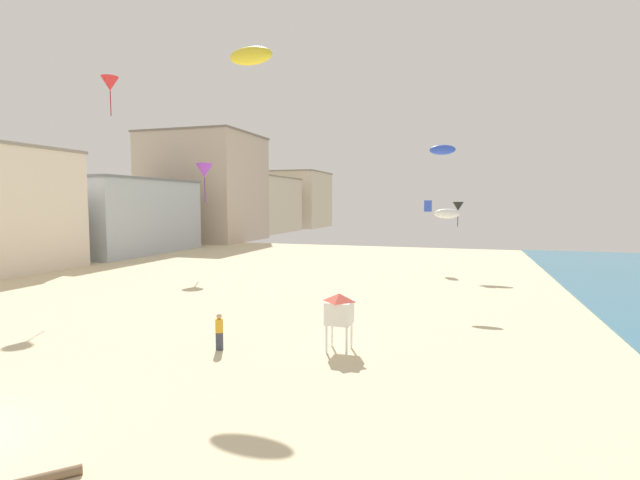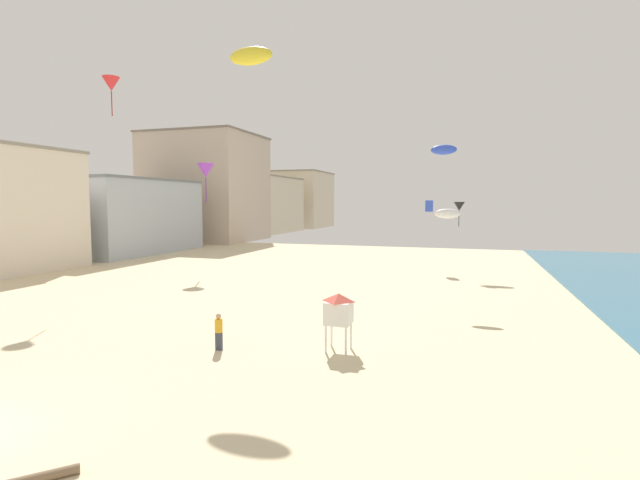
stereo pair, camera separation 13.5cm
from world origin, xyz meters
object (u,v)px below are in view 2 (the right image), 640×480
(kite_yellow_parafoil, at_px, (251,56))
(kite_blue_box, at_px, (429,206))
(kite_purple_delta, at_px, (206,171))
(kite_blue_parafoil, at_px, (444,150))
(kite_red_delta, at_px, (111,84))
(kite_black_delta, at_px, (459,206))
(kite_flyer, at_px, (219,330))
(lifeguard_stand, at_px, (339,309))
(kite_white_parafoil, at_px, (447,214))

(kite_yellow_parafoil, bearing_deg, kite_blue_box, 71.65)
(kite_blue_box, distance_m, kite_purple_delta, 21.65)
(kite_blue_parafoil, relative_size, kite_red_delta, 0.88)
(kite_yellow_parafoil, distance_m, kite_red_delta, 15.68)
(kite_black_delta, bearing_deg, kite_flyer, -110.47)
(lifeguard_stand, xyz_separation_m, kite_red_delta, (-20.45, 9.80, 13.54))
(kite_white_parafoil, bearing_deg, kite_black_delta, 88.05)
(kite_blue_parafoil, bearing_deg, kite_white_parafoil, -86.01)
(kite_purple_delta, distance_m, kite_blue_parafoil, 23.29)
(kite_black_delta, bearing_deg, kite_blue_parafoil, 109.68)
(kite_flyer, height_order, kite_red_delta, kite_red_delta)
(kite_red_delta, bearing_deg, kite_black_delta, 29.76)
(kite_flyer, relative_size, kite_white_parafoil, 1.05)
(kite_blue_parafoil, bearing_deg, kite_purple_delta, -156.03)
(kite_red_delta, bearing_deg, kite_yellow_parafoil, -22.35)
(kite_flyer, bearing_deg, kite_purple_delta, -175.67)
(kite_yellow_parafoil, xyz_separation_m, kite_purple_delta, (-12.41, 15.53, -4.82))
(kite_purple_delta, relative_size, kite_red_delta, 1.27)
(kite_red_delta, bearing_deg, kite_flyer, -36.42)
(kite_white_parafoil, bearing_deg, kite_red_delta, -177.37)
(kite_yellow_parafoil, distance_m, kite_blue_parafoil, 26.57)
(kite_flyer, relative_size, kite_blue_box, 1.51)
(kite_yellow_parafoil, relative_size, kite_white_parafoil, 1.59)
(kite_flyer, xyz_separation_m, kite_black_delta, (9.56, 25.61, 5.25))
(kite_red_delta, bearing_deg, lifeguard_stand, -25.61)
(kite_flyer, distance_m, kite_purple_delta, 26.26)
(lifeguard_stand, bearing_deg, kite_black_delta, 70.11)
(kite_blue_box, xyz_separation_m, kite_purple_delta, (-20.04, -7.47, 3.34))
(kite_blue_box, height_order, kite_blue_parafoil, kite_blue_parafoil)
(kite_flyer, xyz_separation_m, kite_yellow_parafoil, (-0.91, 5.40, 13.42))
(kite_white_parafoil, bearing_deg, kite_blue_parafoil, 93.99)
(kite_red_delta, height_order, kite_white_parafoil, kite_red_delta)
(kite_blue_box, bearing_deg, kite_yellow_parafoil, -108.35)
(lifeguard_stand, xyz_separation_m, kite_white_parafoil, (4.05, 10.93, 3.98))
(kite_purple_delta, bearing_deg, lifeguard_stand, -46.51)
(kite_red_delta, distance_m, kite_white_parafoil, 26.32)
(kite_blue_parafoil, distance_m, kite_white_parafoil, 18.87)
(kite_flyer, relative_size, kite_purple_delta, 0.45)
(kite_purple_delta, distance_m, kite_red_delta, 11.41)
(kite_yellow_parafoil, bearing_deg, lifeguard_stand, -32.80)
(lifeguard_stand, height_order, kite_purple_delta, kite_purple_delta)
(kite_flyer, bearing_deg, lifeguard_stand, 78.86)
(kite_black_delta, bearing_deg, kite_blue_box, 135.57)
(kite_blue_parafoil, bearing_deg, kite_flyer, -104.53)
(kite_purple_delta, bearing_deg, kite_flyer, -57.52)
(kite_red_delta, height_order, kite_black_delta, kite_red_delta)
(kite_blue_box, xyz_separation_m, kite_red_delta, (-22.10, -17.05, 9.19))
(lifeguard_stand, xyz_separation_m, kite_blue_parafoil, (2.80, 28.80, 9.90))
(kite_blue_box, bearing_deg, kite_white_parafoil, -81.44)
(kite_yellow_parafoil, height_order, kite_white_parafoil, kite_yellow_parafoil)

